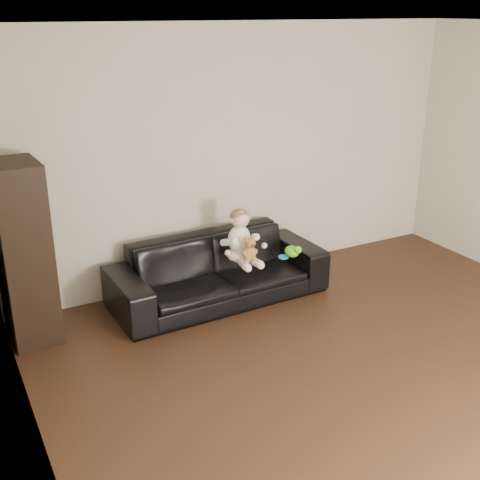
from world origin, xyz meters
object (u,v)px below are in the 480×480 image
cabinet (24,254)px  teddy_bear (250,249)px  toy_blue_disc (283,257)px  toy_green (292,251)px  baby (241,239)px  toy_rattle (295,253)px  sofa (218,270)px

cabinet → teddy_bear: (1.95, -0.38, -0.20)m
cabinet → toy_blue_disc: 2.41m
cabinet → toy_green: (2.45, -0.35, -0.32)m
baby → toy_rattle: (0.54, -0.13, -0.20)m
baby → toy_blue_disc: (0.42, -0.11, -0.23)m
cabinet → toy_rattle: 2.53m
teddy_bear → baby: bearing=85.7°
baby → toy_green: 0.55m
toy_green → toy_rattle: (0.04, -0.00, -0.02)m
toy_blue_disc → sofa: bearing=159.4°
baby → toy_rattle: size_ratio=8.01×
toy_green → toy_blue_disc: (-0.09, 0.02, -0.05)m
toy_rattle → toy_blue_disc: (-0.12, 0.02, -0.03)m
cabinet → baby: 1.96m
baby → toy_blue_disc: size_ratio=5.08×
sofa → toy_green: sofa is taller
sofa → toy_rattle: bearing=-20.7°
cabinet → baby: bearing=-9.0°
teddy_bear → sofa: bearing=117.4°
cabinet → toy_green: 2.49m
teddy_bear → toy_rattle: teddy_bear is taller
teddy_bear → toy_green: (0.49, 0.03, -0.13)m
toy_rattle → toy_blue_disc: 0.13m
sofa → teddy_bear: bearing=-56.6°
teddy_bear → toy_rattle: size_ratio=3.72×
cabinet → toy_blue_disc: (2.36, -0.33, -0.37)m
baby → toy_green: (0.50, -0.13, -0.18)m
sofa → toy_blue_disc: sofa is taller
cabinet → toy_blue_disc: size_ratio=15.10×
sofa → toy_blue_disc: bearing=-22.4°
sofa → teddy_bear: (0.20, -0.28, 0.28)m
sofa → toy_blue_disc: 0.65m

